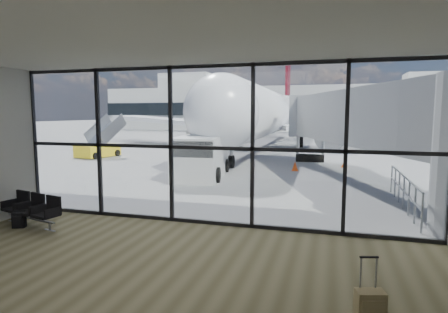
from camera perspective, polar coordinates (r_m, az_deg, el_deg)
The scene contains 21 objects.
ground at distance 50.10m, azimuth 12.45°, elevation 2.80°, with size 220.00×220.00×0.00m, color slate.
lounge_shell at distance 6.07m, azimuth -16.41°, elevation 1.54°, with size 12.02×8.01×4.51m.
glass_curtain_wall at distance 10.46m, azimuth -2.06°, elevation 1.59°, with size 12.10×0.12×4.50m.
jet_bridge at distance 17.05m, azimuth 21.78°, elevation 4.77°, with size 8.00×16.50×4.33m.
apron_railing at distance 13.81m, azimuth 25.72°, elevation -4.25°, with size 0.06×5.46×1.11m.
far_terminal at distance 71.98m, azimuth 13.24°, elevation 7.23°, with size 80.00×12.20×11.00m.
tree_0 at distance 95.07m, azimuth -14.43°, elevation 7.25°, with size 4.95×4.95×7.12m.
tree_1 at distance 92.18m, azimuth -11.20°, elevation 7.75°, with size 5.61×5.61×8.07m.
tree_2 at distance 89.61m, azimuth -7.76°, elevation 8.25°, with size 6.27×6.27×9.03m.
tree_3 at distance 87.32m, azimuth -4.12°, elevation 7.52°, with size 4.95×4.95×7.12m.
tree_4 at distance 85.44m, azimuth -0.31°, elevation 7.97°, with size 5.61×5.61×8.07m.
tree_5 at distance 83.95m, azimuth 3.67°, elevation 8.41°, with size 6.27×6.27×9.03m.
seating_row at distance 11.96m, azimuth -27.02°, elevation -6.99°, with size 2.04×1.00×0.90m.
backpack at distance 11.92m, azimuth -28.78°, elevation -8.45°, with size 0.38×0.37×0.48m.
suitcase at distance 6.19m, azimuth 21.36°, elevation -21.07°, with size 0.46×0.37×1.10m.
airliner at distance 36.80m, azimuth 6.99°, elevation 6.54°, with size 34.91×40.38×10.40m.
service_van at distance 18.59m, azimuth -3.51°, elevation 0.07°, with size 2.83×4.97×2.06m.
belt_loader at distance 33.69m, azimuth -3.66°, elevation 2.15°, with size 2.23×3.88×1.70m.
mobile_stairs at distance 28.81m, azimuth -18.54°, elevation 1.13°, with size 2.38×3.79×2.49m.
traffic_cone_b at distance 23.12m, azimuth 17.89°, elevation -0.96°, with size 0.37×0.37×0.54m.
traffic_cone_c at distance 21.11m, azimuth 10.77°, elevation -1.47°, with size 0.36×0.36×0.52m.
Camera 1 is at (3.27, -9.89, 3.15)m, focal length 30.00 mm.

